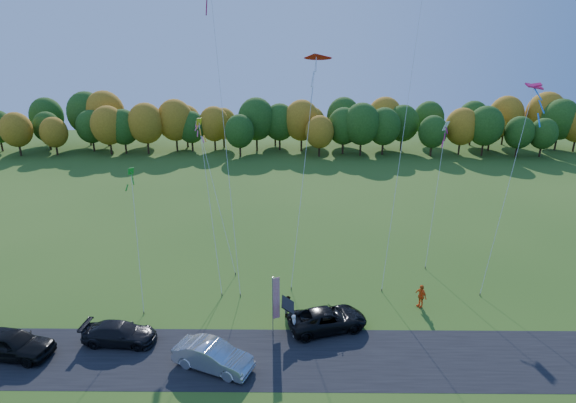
{
  "coord_description": "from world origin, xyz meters",
  "views": [
    {
      "loc": [
        0.28,
        -27.52,
        18.36
      ],
      "look_at": [
        0.0,
        6.0,
        7.0
      ],
      "focal_mm": 28.0,
      "sensor_mm": 36.0,
      "label": 1
    }
  ],
  "objects_px": {
    "person_east": "(421,296)",
    "feather_flag": "(275,298)",
    "black_suv": "(327,319)",
    "silver_sedan": "(213,356)"
  },
  "relations": [
    {
      "from": "black_suv",
      "to": "feather_flag",
      "type": "relative_size",
      "value": 1.32
    },
    {
      "from": "feather_flag",
      "to": "person_east",
      "type": "bearing_deg",
      "value": 15.9
    },
    {
      "from": "person_east",
      "to": "black_suv",
      "type": "bearing_deg",
      "value": -97.41
    },
    {
      "from": "black_suv",
      "to": "feather_flag",
      "type": "height_order",
      "value": "feather_flag"
    },
    {
      "from": "black_suv",
      "to": "person_east",
      "type": "distance_m",
      "value": 7.75
    },
    {
      "from": "person_east",
      "to": "feather_flag",
      "type": "height_order",
      "value": "feather_flag"
    },
    {
      "from": "person_east",
      "to": "feather_flag",
      "type": "distance_m",
      "value": 11.31
    },
    {
      "from": "silver_sedan",
      "to": "feather_flag",
      "type": "relative_size",
      "value": 1.2
    },
    {
      "from": "black_suv",
      "to": "feather_flag",
      "type": "bearing_deg",
      "value": 77.19
    },
    {
      "from": "black_suv",
      "to": "silver_sedan",
      "type": "xyz_separation_m",
      "value": [
        -7.22,
        -4.09,
        0.06
      ]
    }
  ]
}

